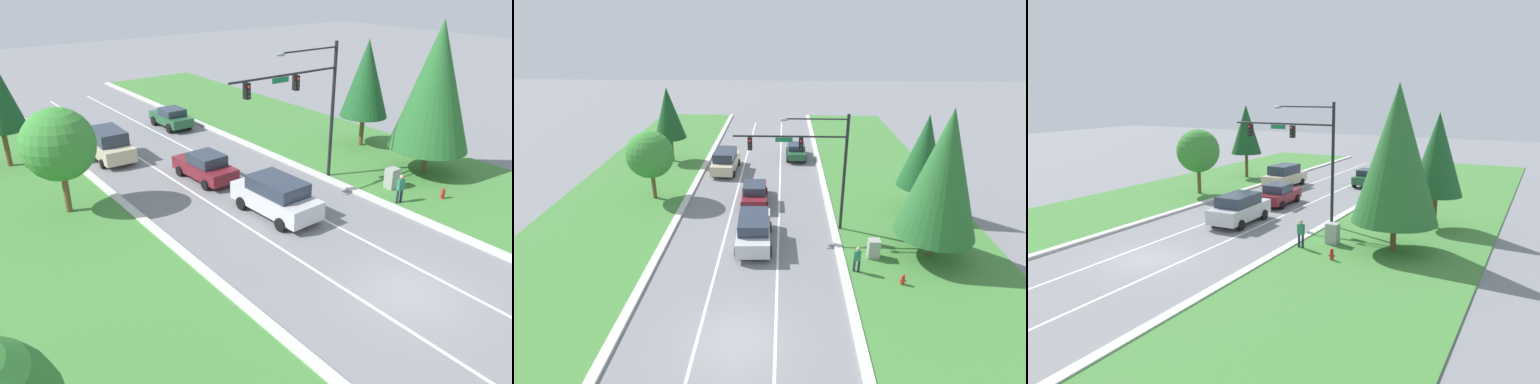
% 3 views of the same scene
% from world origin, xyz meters
% --- Properties ---
extents(ground_plane, '(160.00, 160.00, 0.00)m').
position_xyz_m(ground_plane, '(0.00, 0.00, 0.00)').
color(ground_plane, slate).
extents(curb_strip_right, '(0.50, 90.00, 0.15)m').
position_xyz_m(curb_strip_right, '(5.65, 0.00, 0.07)').
color(curb_strip_right, beige).
rests_on(curb_strip_right, ground_plane).
extents(curb_strip_left, '(0.50, 90.00, 0.15)m').
position_xyz_m(curb_strip_left, '(-5.65, 0.00, 0.07)').
color(curb_strip_left, beige).
rests_on(curb_strip_left, ground_plane).
extents(grass_verge_right, '(10.00, 90.00, 0.08)m').
position_xyz_m(grass_verge_right, '(10.90, 0.00, 0.04)').
color(grass_verge_right, '#427F38').
rests_on(grass_verge_right, ground_plane).
extents(lane_stripe_inner_left, '(0.14, 81.00, 0.01)m').
position_xyz_m(lane_stripe_inner_left, '(-1.80, 0.00, 0.00)').
color(lane_stripe_inner_left, white).
rests_on(lane_stripe_inner_left, ground_plane).
extents(lane_stripe_inner_right, '(0.14, 81.00, 0.01)m').
position_xyz_m(lane_stripe_inner_right, '(1.80, 0.00, 0.00)').
color(lane_stripe_inner_right, white).
rests_on(lane_stripe_inner_right, ground_plane).
extents(traffic_signal_mast, '(7.35, 0.41, 8.08)m').
position_xyz_m(traffic_signal_mast, '(4.02, 10.60, 5.36)').
color(traffic_signal_mast, black).
rests_on(traffic_signal_mast, ground_plane).
extents(burgundy_sedan, '(2.22, 4.59, 1.67)m').
position_xyz_m(burgundy_sedan, '(-0.17, 14.80, 0.83)').
color(burgundy_sedan, maroon).
rests_on(burgundy_sedan, ground_plane).
extents(forest_sedan, '(2.02, 4.26, 1.59)m').
position_xyz_m(forest_sedan, '(3.41, 25.72, 0.83)').
color(forest_sedan, '#235633').
rests_on(forest_sedan, ground_plane).
extents(champagne_suv, '(2.38, 5.14, 2.05)m').
position_xyz_m(champagne_suv, '(-3.41, 21.79, 1.03)').
color(champagne_suv, beige).
rests_on(champagne_suv, ground_plane).
extents(silver_suv, '(2.42, 5.10, 2.00)m').
position_xyz_m(silver_suv, '(0.23, 8.55, 1.04)').
color(silver_suv, silver).
rests_on(silver_suv, ground_plane).
extents(utility_cabinet, '(0.70, 0.60, 1.27)m').
position_xyz_m(utility_cabinet, '(7.63, 7.05, 0.64)').
color(utility_cabinet, '#9E9E99').
rests_on(utility_cabinet, ground_plane).
extents(pedestrian, '(0.41, 0.29, 1.69)m').
position_xyz_m(pedestrian, '(6.35, 5.49, 0.94)').
color(pedestrian, '#232842').
rests_on(pedestrian, ground_plane).
extents(fire_hydrant, '(0.34, 0.20, 0.70)m').
position_xyz_m(fire_hydrant, '(8.71, 4.36, 0.34)').
color(fire_hydrant, red).
rests_on(fire_hydrant, ground_plane).
extents(conifer_near_right_tree, '(4.69, 4.69, 9.23)m').
position_xyz_m(conifer_near_right_tree, '(11.09, 7.35, 5.47)').
color(conifer_near_right_tree, brown).
rests_on(conifer_near_right_tree, ground_plane).
extents(oak_near_left_tree, '(3.68, 3.68, 5.60)m').
position_xyz_m(oak_near_left_tree, '(-8.28, 15.22, 3.75)').
color(oak_near_left_tree, brown).
rests_on(oak_near_left_tree, ground_plane).
extents(conifer_far_right_tree, '(3.29, 3.29, 7.49)m').
position_xyz_m(conifer_far_right_tree, '(12.04, 13.38, 4.84)').
color(conifer_far_right_tree, brown).
rests_on(conifer_far_right_tree, ground_plane).
extents(conifer_mid_left_tree, '(3.08, 3.08, 7.44)m').
position_xyz_m(conifer_mid_left_tree, '(-9.13, 24.21, 4.95)').
color(conifer_mid_left_tree, brown).
rests_on(conifer_mid_left_tree, ground_plane).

